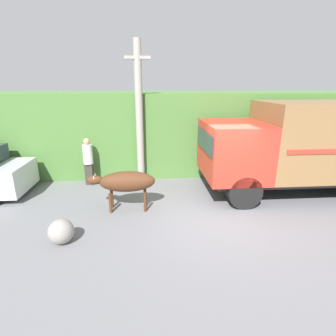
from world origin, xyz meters
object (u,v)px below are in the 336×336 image
(brown_cow, at_px, (126,182))
(roadside_rock, at_px, (61,232))
(cargo_truck, at_px, (303,144))
(pedestrian_on_hill, at_px, (88,159))
(utility_pole, at_px, (139,113))

(brown_cow, bearing_deg, roadside_rock, -136.54)
(brown_cow, height_order, roadside_rock, brown_cow)
(cargo_truck, bearing_deg, pedestrian_on_hill, 168.29)
(cargo_truck, bearing_deg, roadside_rock, -162.10)
(pedestrian_on_hill, xyz_separation_m, utility_pole, (1.93, 0.19, 1.68))
(roadside_rock, bearing_deg, pedestrian_on_hill, 91.61)
(cargo_truck, xyz_separation_m, utility_pole, (-5.45, 1.54, 0.94))
(pedestrian_on_hill, distance_m, roadside_rock, 3.95)
(cargo_truck, relative_size, pedestrian_on_hill, 3.56)
(pedestrian_on_hill, bearing_deg, utility_pole, -162.91)
(brown_cow, bearing_deg, utility_pole, 75.27)
(brown_cow, height_order, pedestrian_on_hill, pedestrian_on_hill)
(pedestrian_on_hill, relative_size, roadside_rock, 2.97)
(cargo_truck, xyz_separation_m, pedestrian_on_hill, (-7.38, 1.34, -0.74))
(roadside_rock, bearing_deg, utility_pole, 65.97)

